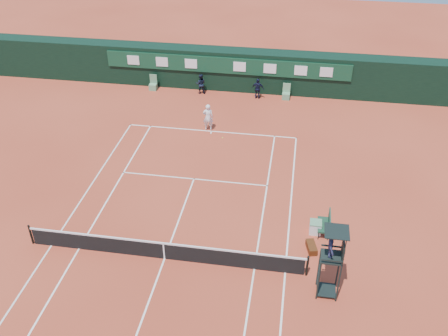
# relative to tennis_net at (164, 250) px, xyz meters

# --- Properties ---
(ground) EXTENTS (90.00, 90.00, 0.00)m
(ground) POSITION_rel_tennis_net_xyz_m (0.00, 0.00, -0.51)
(ground) COLOR #B6432A
(ground) RESTS_ON ground
(court_lines) EXTENTS (11.05, 23.85, 0.01)m
(court_lines) POSITION_rel_tennis_net_xyz_m (0.00, 0.00, -0.50)
(court_lines) COLOR white
(court_lines) RESTS_ON ground
(tennis_net) EXTENTS (12.90, 0.10, 1.10)m
(tennis_net) POSITION_rel_tennis_net_xyz_m (0.00, 0.00, 0.00)
(tennis_net) COLOR black
(tennis_net) RESTS_ON ground
(back_wall) EXTENTS (40.00, 1.65, 3.00)m
(back_wall) POSITION_rel_tennis_net_xyz_m (0.00, 18.74, 1.00)
(back_wall) COLOR black
(back_wall) RESTS_ON ground
(linesman_chair_left) EXTENTS (0.55, 0.50, 1.15)m
(linesman_chair_left) POSITION_rel_tennis_net_xyz_m (-5.50, 17.48, -0.19)
(linesman_chair_left) COLOR #619567
(linesman_chair_left) RESTS_ON ground
(linesman_chair_right) EXTENTS (0.55, 0.50, 1.15)m
(linesman_chair_right) POSITION_rel_tennis_net_xyz_m (4.50, 17.48, -0.19)
(linesman_chair_right) COLOR #5D8E66
(linesman_chair_right) RESTS_ON ground
(umpire_chair) EXTENTS (0.96, 0.95, 3.42)m
(umpire_chair) POSITION_rel_tennis_net_xyz_m (7.23, -0.88, 1.95)
(umpire_chair) COLOR black
(umpire_chair) RESTS_ON ground
(player_bench) EXTENTS (0.56, 1.20, 1.10)m
(player_bench) POSITION_rel_tennis_net_xyz_m (7.23, 3.00, 0.09)
(player_bench) COLOR #163926
(player_bench) RESTS_ON ground
(tennis_bag) EXTENTS (0.58, 0.93, 0.33)m
(tennis_bag) POSITION_rel_tennis_net_xyz_m (6.59, 1.64, -0.35)
(tennis_bag) COLOR black
(tennis_bag) RESTS_ON ground
(cooler) EXTENTS (0.57, 0.57, 0.65)m
(cooler) POSITION_rel_tennis_net_xyz_m (6.74, 2.92, -0.18)
(cooler) COLOR white
(cooler) RESTS_ON ground
(tennis_ball) EXTENTS (0.08, 0.08, 0.08)m
(tennis_ball) POSITION_rel_tennis_net_xyz_m (0.85, 11.12, -0.47)
(tennis_ball) COLOR #E9F138
(tennis_ball) RESTS_ON ground
(player) EXTENTS (0.70, 0.49, 1.82)m
(player) POSITION_rel_tennis_net_xyz_m (-0.25, 12.08, 0.40)
(player) COLOR white
(player) RESTS_ON ground
(ball_kid_left) EXTENTS (0.79, 0.65, 1.51)m
(ball_kid_left) POSITION_rel_tennis_net_xyz_m (-1.82, 17.44, 0.25)
(ball_kid_left) COLOR black
(ball_kid_left) RESTS_ON ground
(ball_kid_right) EXTENTS (0.95, 0.50, 1.55)m
(ball_kid_right) POSITION_rel_tennis_net_xyz_m (2.45, 17.23, 0.27)
(ball_kid_right) COLOR black
(ball_kid_right) RESTS_ON ground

